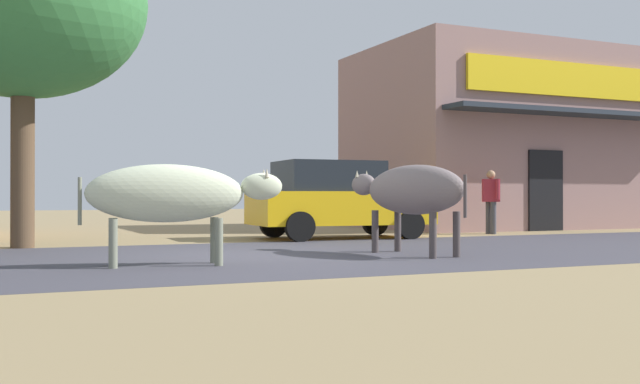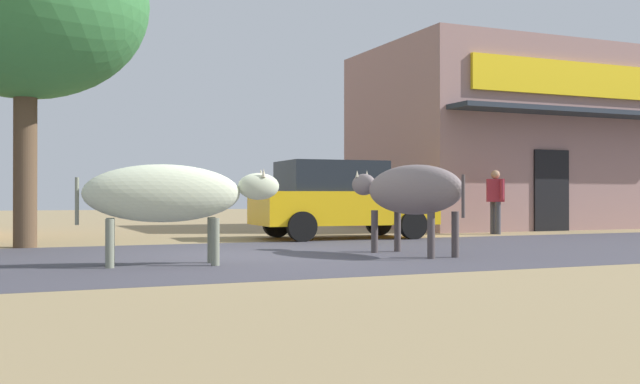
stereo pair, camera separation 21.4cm
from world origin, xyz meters
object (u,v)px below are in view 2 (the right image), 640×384
(parked_hatchback_car, at_px, (339,199))
(cow_near_brown, at_px, (168,194))
(roadside_tree, at_px, (26,3))
(cow_far_dark, at_px, (411,191))
(pedestrian_by_shop, at_px, (495,197))

(parked_hatchback_car, bearing_deg, cow_near_brown, -134.31)
(roadside_tree, relative_size, cow_far_dark, 2.23)
(roadside_tree, xyz_separation_m, parked_hatchback_car, (6.26, 0.41, -3.46))
(roadside_tree, bearing_deg, parked_hatchback_car, 3.71)
(cow_near_brown, height_order, pedestrian_by_shop, pedestrian_by_shop)
(roadside_tree, relative_size, parked_hatchback_car, 1.56)
(parked_hatchback_car, bearing_deg, cow_far_dark, -100.94)
(cow_near_brown, distance_m, cow_far_dark, 3.80)
(cow_near_brown, xyz_separation_m, pedestrian_by_shop, (8.81, 4.94, -0.04))
(parked_hatchback_car, relative_size, cow_near_brown, 1.47)
(cow_near_brown, distance_m, pedestrian_by_shop, 10.11)
(cow_near_brown, bearing_deg, roadside_tree, 110.09)
(cow_near_brown, bearing_deg, pedestrian_by_shop, 29.28)
(cow_near_brown, height_order, cow_far_dark, cow_far_dark)
(parked_hatchback_car, relative_size, pedestrian_by_shop, 2.54)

